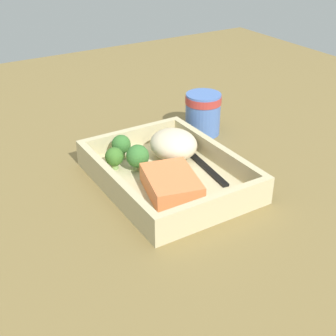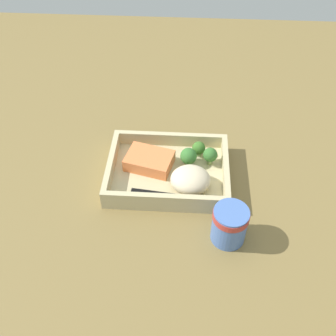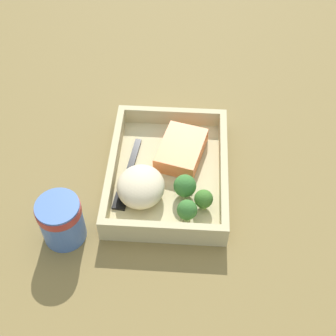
# 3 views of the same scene
# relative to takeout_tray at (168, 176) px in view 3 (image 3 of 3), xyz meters

# --- Properties ---
(ground_plane) EXTENTS (1.60, 1.60, 0.02)m
(ground_plane) POSITION_rel_takeout_tray_xyz_m (0.00, 0.00, -0.02)
(ground_plane) COLOR olive
(takeout_tray) EXTENTS (0.27, 0.20, 0.01)m
(takeout_tray) POSITION_rel_takeout_tray_xyz_m (0.00, 0.00, 0.00)
(takeout_tray) COLOR #C4B789
(takeout_tray) RESTS_ON ground_plane
(tray_rim) EXTENTS (0.27, 0.20, 0.03)m
(tray_rim) POSITION_rel_takeout_tray_xyz_m (0.00, 0.00, 0.02)
(tray_rim) COLOR #C4B789
(tray_rim) RESTS_ON takeout_tray
(salmon_fillet) EXTENTS (0.12, 0.09, 0.03)m
(salmon_fillet) POSITION_rel_takeout_tray_xyz_m (-0.04, 0.02, 0.02)
(salmon_fillet) COLOR #F07D44
(salmon_fillet) RESTS_ON takeout_tray
(mashed_potatoes) EXTENTS (0.09, 0.08, 0.05)m
(mashed_potatoes) POSITION_rel_takeout_tray_xyz_m (0.05, -0.04, 0.03)
(mashed_potatoes) COLOR beige
(mashed_potatoes) RESTS_ON takeout_tray
(broccoli_floret_1) EXTENTS (0.03, 0.03, 0.04)m
(broccoli_floret_1) POSITION_rel_takeout_tray_xyz_m (0.07, 0.06, 0.03)
(broccoli_floret_1) COLOR #7FA85B
(broccoli_floret_1) RESTS_ON takeout_tray
(broccoli_floret_2) EXTENTS (0.03, 0.03, 0.04)m
(broccoli_floret_2) POSITION_rel_takeout_tray_xyz_m (0.09, 0.04, 0.03)
(broccoli_floret_2) COLOR #87A162
(broccoli_floret_2) RESTS_ON takeout_tray
(broccoli_floret_3) EXTENTS (0.04, 0.04, 0.04)m
(broccoli_floret_3) POSITION_rel_takeout_tray_xyz_m (0.04, 0.03, 0.03)
(broccoli_floret_3) COLOR #89A167
(broccoli_floret_3) RESTS_ON takeout_tray
(fork) EXTENTS (0.16, 0.03, 0.00)m
(fork) POSITION_rel_takeout_tray_xyz_m (0.01, -0.07, 0.01)
(fork) COLOR black
(fork) RESTS_ON takeout_tray
(paper_cup) EXTENTS (0.07, 0.07, 0.08)m
(paper_cup) POSITION_rel_takeout_tray_xyz_m (0.13, -0.16, 0.04)
(paper_cup) COLOR #4A6FB9
(paper_cup) RESTS_ON ground_plane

